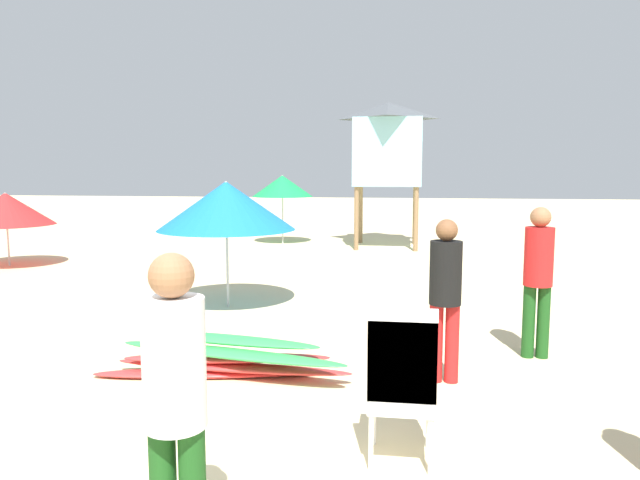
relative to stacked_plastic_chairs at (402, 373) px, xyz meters
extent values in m
plane|color=beige|center=(-2.29, -0.04, -0.70)|extent=(80.00, 80.00, 0.00)
cube|color=white|center=(0.00, 0.10, -0.26)|extent=(0.48, 0.48, 0.04)
cube|color=white|center=(0.00, -0.12, -0.06)|extent=(0.48, 0.04, 0.40)
cube|color=white|center=(0.00, 0.10, -0.17)|extent=(0.48, 0.48, 0.04)
cube|color=white|center=(0.00, -0.12, 0.03)|extent=(0.48, 0.04, 0.40)
cube|color=white|center=(0.00, 0.10, -0.08)|extent=(0.48, 0.48, 0.04)
cube|color=white|center=(0.00, -0.12, 0.12)|extent=(0.48, 0.04, 0.40)
cube|color=white|center=(0.00, 0.10, 0.01)|extent=(0.48, 0.48, 0.04)
cube|color=white|center=(0.00, -0.12, 0.21)|extent=(0.48, 0.04, 0.40)
cube|color=white|center=(0.00, 0.10, 0.10)|extent=(0.48, 0.48, 0.04)
cube|color=white|center=(0.00, -0.12, 0.30)|extent=(0.48, 0.04, 0.40)
cylinder|color=white|center=(0.21, 0.31, -0.49)|extent=(0.04, 0.04, 0.42)
cylinder|color=white|center=(-0.21, 0.31, -0.49)|extent=(0.04, 0.04, 0.42)
cylinder|color=white|center=(0.21, -0.11, -0.49)|extent=(0.04, 0.04, 0.42)
cylinder|color=white|center=(-0.21, -0.11, -0.49)|extent=(0.04, 0.04, 0.42)
ellipsoid|color=red|center=(-1.98, 1.58, -0.66)|extent=(2.42, 0.71, 0.08)
ellipsoid|color=red|center=(-1.73, 1.56, -0.58)|extent=(2.51, 0.31, 0.08)
ellipsoid|color=red|center=(-1.79, 1.60, -0.50)|extent=(2.16, 0.59, 0.08)
ellipsoid|color=green|center=(-1.74, 1.51, -0.42)|extent=(2.53, 0.72, 0.08)
ellipsoid|color=green|center=(-1.84, 1.72, -0.34)|extent=(2.11, 0.58, 0.08)
cylinder|color=red|center=(0.34, 1.77, -0.30)|extent=(0.14, 0.14, 0.80)
cylinder|color=red|center=(0.50, 1.77, -0.30)|extent=(0.14, 0.14, 0.80)
cylinder|color=black|center=(0.42, 1.77, 0.42)|extent=(0.32, 0.32, 0.64)
sphere|color=brown|center=(0.42, 1.77, 0.85)|extent=(0.22, 0.22, 0.22)
cylinder|color=#194C19|center=(1.43, 2.71, -0.28)|extent=(0.14, 0.14, 0.84)
cylinder|color=#194C19|center=(1.59, 2.71, -0.28)|extent=(0.14, 0.14, 0.84)
cylinder|color=red|center=(1.51, 2.71, 0.47)|extent=(0.32, 0.32, 0.66)
sphere|color=#9E6B47|center=(1.51, 2.71, 0.92)|extent=(0.23, 0.23, 0.23)
cylinder|color=white|center=(-1.14, -1.37, 0.48)|extent=(0.32, 0.32, 0.67)
sphere|color=#9E6B47|center=(-1.14, -1.37, 0.93)|extent=(0.23, 0.23, 0.23)
cylinder|color=olive|center=(-1.23, 11.37, 0.15)|extent=(0.12, 0.12, 1.69)
cylinder|color=olive|center=(0.33, 11.37, 0.15)|extent=(0.12, 0.12, 1.69)
cylinder|color=olive|center=(-1.23, 12.93, 0.15)|extent=(0.12, 0.12, 1.69)
cylinder|color=olive|center=(0.33, 12.93, 0.15)|extent=(0.12, 0.12, 1.69)
cube|color=#96DBE8|center=(-0.45, 12.15, 1.89)|extent=(1.80, 1.80, 1.80)
pyramid|color=#4C5156|center=(-0.45, 12.15, 3.02)|extent=(1.98, 1.98, 0.45)
cylinder|color=beige|center=(-8.69, 7.72, 0.12)|extent=(0.04, 0.04, 1.63)
cone|color=red|center=(-8.69, 7.72, 0.58)|extent=(2.04, 2.04, 0.71)
cylinder|color=beige|center=(-2.71, 4.65, 0.28)|extent=(0.04, 0.04, 1.96)
cone|color=blue|center=(-2.71, 4.65, 0.89)|extent=(2.13, 2.13, 0.75)
cylinder|color=beige|center=(-3.45, 12.47, 0.29)|extent=(0.04, 0.04, 1.97)
cone|color=#19994C|center=(-3.45, 12.47, 0.97)|extent=(1.75, 1.75, 0.61)
camera|label=1|loc=(-0.01, -4.09, 1.45)|focal=32.91mm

